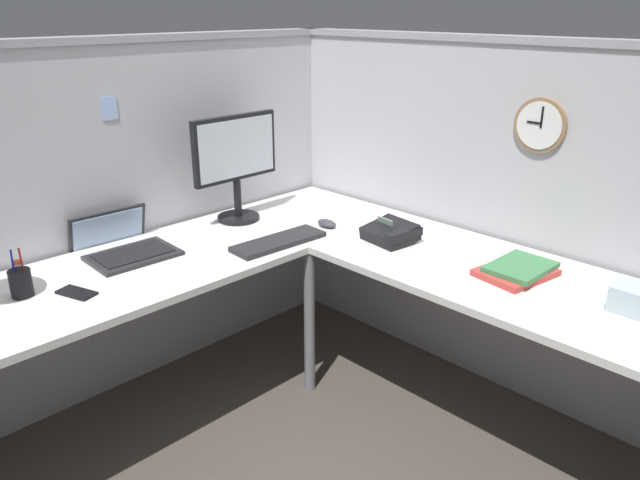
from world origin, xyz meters
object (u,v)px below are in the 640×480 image
computer_mouse (327,223)px  tissue_box (632,299)px  pen_cup (21,282)px  laptop (122,245)px  cell_phone (77,293)px  office_phone (391,233)px  book_stack (518,270)px  monitor (236,160)px  wall_clock (541,125)px  keyboard (279,242)px

computer_mouse → tissue_box: (0.13, -1.31, 0.03)m
pen_cup → laptop: bearing=17.2°
computer_mouse → tissue_box: tissue_box is taller
cell_phone → office_phone: (1.20, -0.47, 0.03)m
laptop → tissue_box: (0.95, -1.71, 0.02)m
pen_cup → book_stack: pen_cup is taller
monitor → wall_clock: bearing=-59.7°
keyboard → computer_mouse: size_ratio=4.13×
cell_phone → office_phone: 1.29m
cell_phone → book_stack: bearing=-57.5°
computer_mouse → pen_cup: size_ratio=0.58×
book_stack → monitor: bearing=105.5°
wall_clock → computer_mouse: bearing=119.8°
keyboard → wall_clock: (0.74, -0.76, 0.51)m
keyboard → computer_mouse: (0.30, 0.01, 0.01)m
wall_clock → monitor: bearing=120.3°
office_phone → tissue_box: bearing=-86.3°
wall_clock → keyboard: bearing=134.3°
laptop → office_phone: 1.15m
office_phone → tissue_box: office_phone is taller
monitor → book_stack: 1.34m
pen_cup → office_phone: bearing=-23.6°
cell_phone → book_stack: 1.63m
laptop → office_phone: laptop is taller
laptop → book_stack: bearing=-53.9°
laptop → pen_cup: bearing=-162.8°
cell_phone → computer_mouse: bearing=-25.0°
monitor → tissue_box: bearing=-78.2°
book_stack → tissue_box: (0.00, -0.41, 0.02)m
office_phone → computer_mouse: bearing=100.9°
keyboard → tissue_box: size_ratio=3.58×
monitor → cell_phone: 0.99m
keyboard → tissue_box: (0.43, -1.30, 0.03)m
office_phone → wall_clock: (0.37, -0.44, 0.48)m
keyboard → cell_phone: (-0.84, 0.14, -0.01)m
keyboard → pen_cup: (-0.98, 0.26, 0.04)m
pen_cup → office_phone: (1.34, -0.59, -0.02)m
laptop → pen_cup: size_ratio=2.18×
laptop → wall_clock: wall_clock is taller
pen_cup → tissue_box: pen_cup is taller
pen_cup → book_stack: size_ratio=0.58×
laptop → monitor: bearing=-2.5°
keyboard → cell_phone: keyboard is taller
tissue_box → keyboard: bearing=108.3°
laptop → wall_clock: size_ratio=1.79×
computer_mouse → wall_clock: wall_clock is taller
office_phone → wall_clock: bearing=-49.3°
tissue_box → monitor: bearing=101.8°
computer_mouse → office_phone: 0.34m
book_stack → tissue_box: 0.41m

